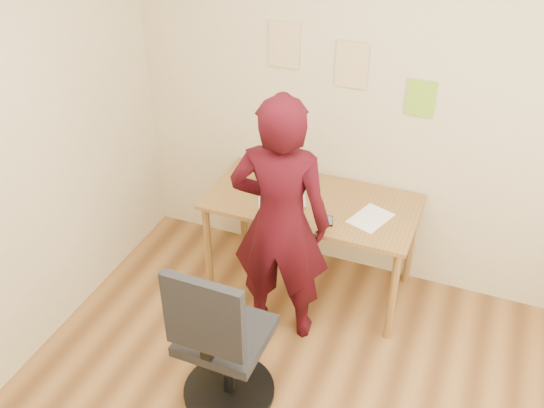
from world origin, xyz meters
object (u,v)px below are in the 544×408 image
at_px(laptop, 282,189).
at_px(phone, 328,221).
at_px(office_chair, 221,348).
at_px(person, 280,223).
at_px(desk, 312,211).

height_order(laptop, phone, laptop).
xyz_separation_m(office_chair, person, (0.07, 0.71, 0.39)).
distance_m(desk, office_chair, 1.19).
bearing_deg(office_chair, person, 84.69).
xyz_separation_m(laptop, person, (0.16, -0.43, 0.05)).
xyz_separation_m(desk, laptop, (-0.21, -0.02, 0.14)).
height_order(phone, office_chair, office_chair).
relative_size(desk, phone, 11.60).
xyz_separation_m(desk, office_chair, (-0.13, -1.17, -0.20)).
height_order(office_chair, person, person).
xyz_separation_m(phone, person, (-0.23, -0.26, 0.10)).
distance_m(desk, phone, 0.27).
bearing_deg(person, laptop, -78.34).
bearing_deg(person, phone, -139.20).
relative_size(laptop, office_chair, 0.38).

